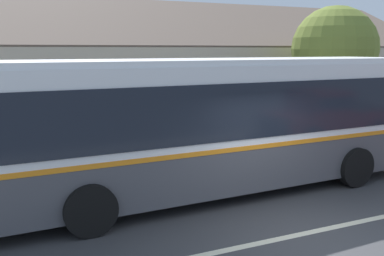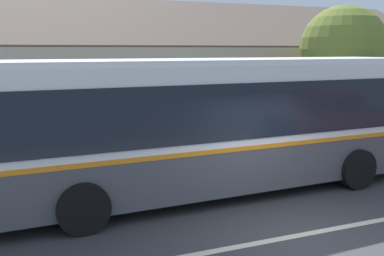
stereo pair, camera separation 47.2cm
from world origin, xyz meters
TOP-DOWN VIEW (x-y plane):
  - ground_plane at (0.00, 0.00)m, footprint 300.00×300.00m
  - sidewalk_far at (0.00, 6.00)m, footprint 60.00×3.00m
  - lane_divider_stripe at (0.00, 0.00)m, footprint 60.00×0.16m
  - community_building at (1.41, 14.52)m, footprint 28.16×10.32m
  - transit_bus at (-0.66, 2.90)m, footprint 11.53×3.05m
  - street_tree_primary at (6.78, 7.07)m, footprint 3.29×3.29m
  - bus_stop_sign at (5.51, 4.99)m, footprint 0.36×0.07m

SIDE VIEW (x-z plane):
  - ground_plane at x=0.00m, z-range 0.00..0.00m
  - lane_divider_stripe at x=0.00m, z-range 0.00..0.01m
  - sidewalk_far at x=0.00m, z-range 0.00..0.15m
  - bus_stop_sign at x=5.51m, z-range 0.44..2.84m
  - transit_bus at x=-0.66m, z-range 0.12..3.31m
  - community_building at x=1.41m, z-range -1.52..5.29m
  - street_tree_primary at x=6.78m, z-range 0.87..5.94m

